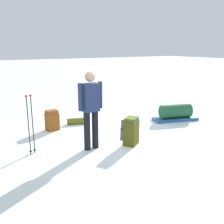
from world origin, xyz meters
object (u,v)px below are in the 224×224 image
at_px(backpack_bright, 131,131).
at_px(sleeping_mat_rolled, 77,121).
at_px(backpack_large_dark, 52,120).
at_px(skier_standing, 91,106).
at_px(ski_pair_near, 124,129).
at_px(ski_poles_planted_near, 30,121).
at_px(gear_sled, 175,113).

distance_m(backpack_bright, sleeping_mat_rolled, 2.17).
bearing_deg(backpack_large_dark, backpack_bright, 121.51).
bearing_deg(skier_standing, ski_pair_near, -150.89).
bearing_deg(sleeping_mat_rolled, skier_standing, 76.02).
distance_m(backpack_bright, ski_poles_planted_near, 2.21).
height_order(ski_pair_near, backpack_large_dark, backpack_large_dark).
distance_m(gear_sled, sleeping_mat_rolled, 2.98).
height_order(ski_poles_planted_near, sleeping_mat_rolled, ski_poles_planted_near).
xyz_separation_m(skier_standing, ski_poles_planted_near, (1.18, -0.40, -0.25)).
bearing_deg(backpack_bright, ski_pair_near, -115.60).
xyz_separation_m(skier_standing, backpack_large_dark, (0.31, -1.72, -0.69)).
height_order(skier_standing, backpack_bright, skier_standing).
distance_m(ski_pair_near, sleeping_mat_rolled, 1.44).
bearing_deg(skier_standing, ski_poles_planted_near, -18.80).
bearing_deg(gear_sled, ski_pair_near, -2.23).
relative_size(backpack_bright, gear_sled, 0.45).
xyz_separation_m(skier_standing, gear_sled, (-3.20, -0.70, -0.73)).
relative_size(skier_standing, backpack_bright, 2.66).
bearing_deg(sleeping_mat_rolled, ski_pair_near, 129.30).
distance_m(ski_pair_near, gear_sled, 1.83).
height_order(ski_pair_near, ski_poles_planted_near, ski_poles_planted_near).
height_order(gear_sled, sleeping_mat_rolled, gear_sled).
bearing_deg(backpack_large_dark, skier_standing, 100.13).
height_order(backpack_large_dark, ski_poles_planted_near, ski_poles_planted_near).
bearing_deg(ski_poles_planted_near, backpack_bright, 162.83).
bearing_deg(ski_poles_planted_near, sleeping_mat_rolled, -138.18).
bearing_deg(backpack_large_dark, gear_sled, 163.67).
distance_m(backpack_large_dark, ski_poles_planted_near, 1.64).
relative_size(skier_standing, sleeping_mat_rolled, 3.09).
xyz_separation_m(backpack_large_dark, backpack_bright, (-1.20, 1.96, 0.05)).
xyz_separation_m(backpack_large_dark, sleeping_mat_rolled, (-0.78, -0.16, -0.18)).
distance_m(backpack_large_dark, sleeping_mat_rolled, 0.81).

